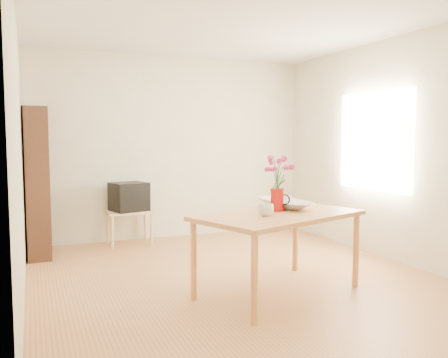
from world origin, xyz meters
name	(u,v)px	position (x,y,z in m)	size (l,w,h in m)	color
room	(238,152)	(0.03, 0.00, 1.30)	(4.50, 4.50, 4.50)	#AB703C
table	(279,221)	(0.18, -0.58, 0.68)	(1.73, 1.33, 0.75)	#C17A42
tv_stand	(129,216)	(-0.70, 1.97, 0.39)	(0.60, 0.45, 0.46)	tan
bookshelf	(37,188)	(-1.85, 1.75, 0.84)	(0.28, 0.70, 1.80)	#311A10
pitcher	(277,201)	(0.24, -0.45, 0.85)	(0.16, 0.19, 0.22)	red
flowers	(278,171)	(0.24, -0.45, 1.13)	(0.24, 0.24, 0.35)	#DB337F
mug	(266,210)	(0.00, -0.68, 0.80)	(0.14, 0.14, 0.11)	white
bowl	(285,185)	(0.41, -0.28, 0.97)	(0.47, 0.47, 0.44)	white
teacup_a	(281,190)	(0.37, -0.28, 0.92)	(0.06, 0.06, 0.06)	white
teacup_b	(288,189)	(0.46, -0.26, 0.93)	(0.07, 0.07, 0.07)	white
television	(129,196)	(-0.70, 1.98, 0.65)	(0.53, 0.51, 0.38)	black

